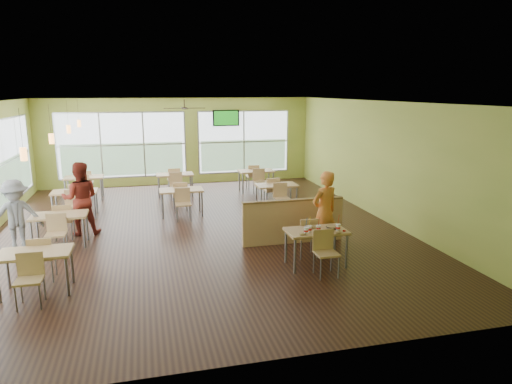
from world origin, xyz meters
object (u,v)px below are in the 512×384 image
half_wall_divider (293,221)px  food_basket (332,227)px  main_table (316,236)px  man_plaid (325,212)px

half_wall_divider → food_basket: bearing=-76.8°
food_basket → main_table: bearing=-177.7°
man_plaid → food_basket: size_ratio=7.23×
half_wall_divider → man_plaid: (0.48, -0.71, 0.37)m
main_table → food_basket: (0.34, 0.01, 0.15)m
food_basket → man_plaid: bearing=79.2°
main_table → food_basket: 0.37m
main_table → food_basket: main_table is taller
main_table → man_plaid: bearing=57.3°
half_wall_divider → food_basket: (0.34, -1.44, 0.26)m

